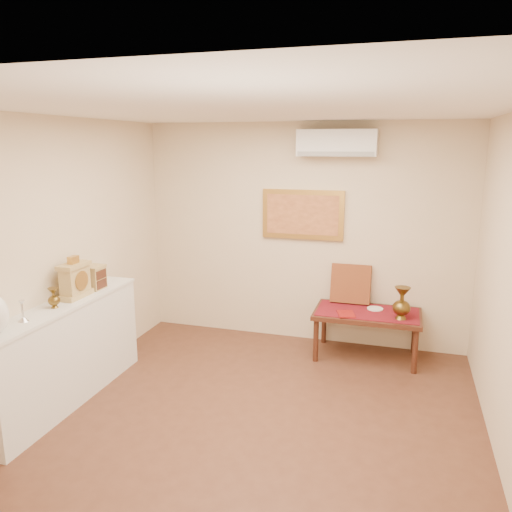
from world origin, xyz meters
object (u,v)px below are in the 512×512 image
at_px(display_ledge, 65,353).
at_px(low_table, 367,317).
at_px(mantel_clock, 75,280).
at_px(wooden_chest, 95,277).
at_px(brass_urn_tall, 402,300).

xyz_separation_m(display_ledge, low_table, (2.67, 1.88, -0.01)).
relative_size(mantel_clock, low_table, 0.34).
height_order(display_ledge, mantel_clock, mantel_clock).
distance_m(wooden_chest, low_table, 3.04).
bearing_deg(wooden_chest, display_ledge, -91.76).
bearing_deg(display_ledge, low_table, 35.10).
xyz_separation_m(mantel_clock, wooden_chest, (0.01, 0.31, -0.05)).
bearing_deg(display_ledge, wooden_chest, 88.24).
bearing_deg(mantel_clock, display_ledge, -91.38).
bearing_deg(wooden_chest, brass_urn_tall, 21.59).
relative_size(brass_urn_tall, mantel_clock, 1.07).
bearing_deg(brass_urn_tall, mantel_clock, -153.67).
relative_size(brass_urn_tall, wooden_chest, 1.80).
relative_size(display_ledge, wooden_chest, 8.28).
height_order(display_ledge, wooden_chest, wooden_chest).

